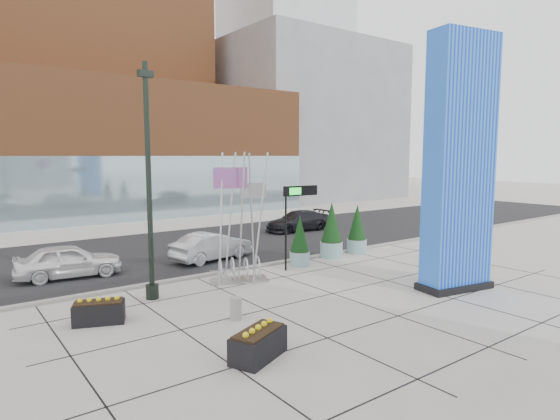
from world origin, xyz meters
TOP-DOWN VIEW (x-y plane):
  - ground at (0.00, 0.00)m, footprint 160.00×160.00m
  - street_asphalt at (0.00, 10.00)m, footprint 80.00×12.00m
  - curb_edge at (0.00, 4.00)m, footprint 80.00×0.30m
  - tower_podium at (1.00, 27.00)m, footprint 34.00×10.00m
  - tower_glass_front at (1.00, 22.20)m, footprint 34.00×0.60m
  - building_grey_parking at (26.00, 32.00)m, footprint 20.00×18.00m
  - building_pale_office at (36.00, 48.00)m, footprint 16.00×16.00m
  - blue_pylon at (5.14, -3.29)m, footprint 3.02×1.76m
  - lamp_post at (-4.52, 2.37)m, footprint 0.53×0.45m
  - public_art_sculpture at (-0.78, 2.58)m, footprint 2.55×1.94m
  - concrete_bollard at (-3.26, -1.20)m, footprint 0.36×0.36m
  - overhead_street_sign at (2.37, 2.80)m, footprint 1.75×0.25m
  - round_planter_east at (7.00, 3.60)m, footprint 1.02×1.02m
  - round_planter_mid at (5.20, 3.60)m, footprint 1.11×1.11m
  - round_planter_west at (2.83, 3.17)m, footprint 0.94×0.94m
  - box_planter_north at (-6.73, 1.00)m, footprint 1.63×1.23m
  - box_planter_south at (-4.26, -3.92)m, footprint 1.76×1.37m
  - car_white_west at (-6.20, 7.15)m, footprint 4.29×2.16m
  - car_silver_mid at (0.10, 6.52)m, footprint 4.28×2.17m
  - car_dark_east at (8.97, 10.95)m, footprint 4.65×1.95m

SIDE VIEW (x-z plane):
  - ground at x=0.00m, z-range 0.00..0.00m
  - street_asphalt at x=0.00m, z-range 0.00..0.02m
  - curb_edge at x=0.00m, z-range 0.00..0.12m
  - concrete_bollard at x=-3.26m, z-range 0.00..0.70m
  - box_planter_north at x=-6.73m, z-range -0.03..0.77m
  - box_planter_south at x=-4.26m, z-range -0.04..0.83m
  - car_dark_east at x=8.97m, z-range 0.00..1.34m
  - car_silver_mid at x=0.10m, z-range 0.00..1.35m
  - car_white_west at x=-6.20m, z-range 0.00..1.40m
  - round_planter_west at x=2.83m, z-range -0.06..2.28m
  - round_planter_east at x=7.00m, z-range -0.07..2.47m
  - round_planter_mid at x=5.20m, z-range -0.07..2.70m
  - public_art_sculpture at x=-0.78m, z-range -1.23..3.96m
  - tower_glass_front at x=1.00m, z-range 0.00..5.00m
  - overhead_street_sign at x=2.37m, z-range 1.33..5.04m
  - lamp_post at x=-4.52m, z-range -0.74..7.42m
  - blue_pylon at x=5.14m, z-range -0.16..9.28m
  - tower_podium at x=1.00m, z-range 0.00..11.00m
  - building_grey_parking at x=26.00m, z-range 0.00..18.00m
  - building_pale_office at x=36.00m, z-range 0.00..55.00m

